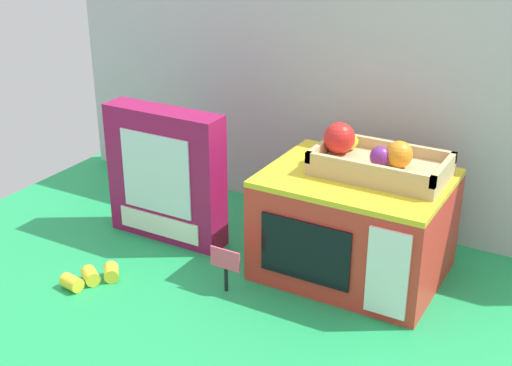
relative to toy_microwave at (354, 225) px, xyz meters
name	(u,v)px	position (x,y,z in m)	size (l,w,h in m)	color
ground_plane	(293,262)	(-0.13, -0.03, -0.12)	(1.70, 1.70, 0.00)	#219E54
display_back_panel	(348,104)	(-0.13, 0.26, 0.18)	(1.61, 0.03, 0.60)	#B7BABF
toy_microwave	(354,225)	(0.00, 0.00, 0.00)	(0.38, 0.30, 0.23)	red
food_groups_crate	(374,160)	(0.02, 0.03, 0.15)	(0.28, 0.16, 0.10)	tan
cookie_set_box	(166,175)	(-0.45, -0.06, 0.04)	(0.30, 0.08, 0.32)	#99144C
price_sign	(225,264)	(-0.20, -0.21, -0.05)	(0.07, 0.01, 0.10)	black
loose_toy_banana	(91,277)	(-0.47, -0.32, -0.10)	(0.10, 0.12, 0.03)	yellow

